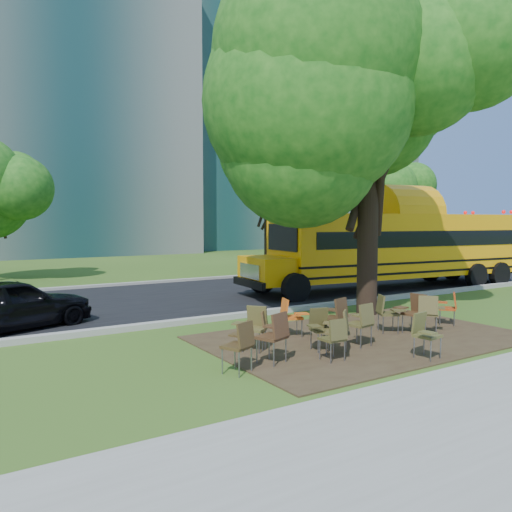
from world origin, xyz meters
TOP-DOWN VIEW (x-y plane):
  - ground at (0.00, 0.00)m, footprint 160.00×160.00m
  - dirt_patch at (1.00, -0.50)m, footprint 7.00×4.50m
  - asphalt_road at (0.00, 7.00)m, footprint 80.00×8.00m
  - kerb_near at (0.00, 3.00)m, footprint 80.00×0.25m
  - kerb_far at (0.00, 11.10)m, footprint 80.00×0.25m
  - building_right at (24.00, 38.00)m, footprint 30.00×16.00m
  - bg_tree_3 at (8.00, 14.00)m, footprint 5.60×5.60m
  - bg_tree_4 at (16.00, 13.00)m, footprint 5.00×5.00m
  - main_tree at (3.05, 1.50)m, footprint 7.20×7.20m
  - school_bus at (8.01, 4.83)m, footprint 11.88×3.71m
  - chair_0 at (-2.62, -1.27)m, footprint 0.62×0.71m
  - chair_1 at (-0.81, -1.61)m, footprint 0.54×0.48m
  - chair_2 at (-0.39, -1.25)m, footprint 0.60×0.75m
  - chair_3 at (-0.55, -0.86)m, footprint 0.65×0.51m
  - chair_4 at (0.37, -1.08)m, footprint 0.62×0.63m
  - chair_5 at (0.74, -2.35)m, footprint 0.59×0.59m
  - chair_6 at (2.27, -0.82)m, footprint 0.62×0.62m
  - chair_7 at (2.50, -1.05)m, footprint 0.78×0.62m
  - chair_8 at (-1.53, -0.13)m, footprint 0.55×0.70m
  - chair_9 at (-1.68, -0.17)m, footprint 0.76×0.61m
  - chair_10 at (-0.37, 0.39)m, footprint 0.54×0.69m
  - chair_11 at (0.32, -0.36)m, footprint 0.65×0.71m
  - chair_12 at (1.74, -0.46)m, footprint 0.59×0.75m
  - chair_13 at (3.73, -0.67)m, footprint 0.56×0.71m
  - chair_14 at (-1.82, -1.14)m, footprint 0.66×0.74m
  - black_car at (-5.57, 4.43)m, footprint 4.04×2.72m

SIDE VIEW (x-z plane):
  - ground at x=0.00m, z-range 0.00..0.00m
  - dirt_patch at x=1.00m, z-range 0.00..0.03m
  - asphalt_road at x=0.00m, z-range 0.00..0.04m
  - kerb_near at x=0.00m, z-range 0.00..0.14m
  - kerb_far at x=0.00m, z-range 0.00..0.14m
  - chair_8 at x=-1.53m, z-range 0.10..0.91m
  - chair_1 at x=-0.81m, z-range 0.10..0.92m
  - chair_13 at x=3.73m, z-range 0.10..0.94m
  - chair_3 at x=-0.55m, z-range 0.10..0.96m
  - chair_2 at x=-0.39m, z-range 0.10..0.98m
  - chair_5 at x=0.74m, z-range 0.10..0.98m
  - chair_10 at x=-0.37m, z-range 0.10..0.98m
  - chair_12 at x=1.74m, z-range 0.11..1.00m
  - chair_9 at x=-1.68m, z-range 0.11..1.01m
  - chair_0 at x=-2.62m, z-range 0.11..1.01m
  - chair_7 at x=2.50m, z-range 0.11..1.03m
  - chair_4 at x=0.37m, z-range 0.11..1.03m
  - chair_6 at x=2.27m, z-range 0.11..1.04m
  - chair_11 at x=0.32m, z-range 0.11..1.06m
  - chair_14 at x=-1.82m, z-range 0.11..1.08m
  - black_car at x=-5.57m, z-range 0.00..1.28m
  - school_bus at x=8.01m, z-range 0.22..3.08m
  - bg_tree_4 at x=16.00m, z-range 0.92..7.77m
  - bg_tree_3 at x=8.00m, z-range 1.11..8.95m
  - main_tree at x=3.05m, z-range 0.85..9.77m
  - building_right at x=24.00m, z-range 0.00..25.00m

